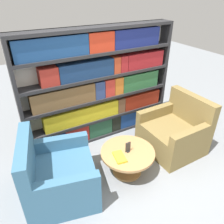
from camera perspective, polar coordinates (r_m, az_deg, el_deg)
ground_plane at (r=3.46m, az=8.00°, el=-17.11°), size 14.00×14.00×0.00m
bookshelf at (r=3.85m, az=-3.05°, el=6.52°), size 2.76×0.30×2.00m
armchair_left at (r=3.13m, az=-14.00°, el=-16.00°), size 1.08×1.12×0.96m
armchair_right at (r=3.96m, az=15.93°, el=-5.21°), size 0.90×0.95×0.96m
coffee_table at (r=3.36m, az=4.06°, el=-11.72°), size 0.81×0.81×0.41m
table_sign at (r=3.24m, az=4.18°, el=-9.27°), size 0.08×0.06×0.17m
stray_book at (r=3.16m, az=1.99°, el=-11.64°), size 0.18×0.27×0.03m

